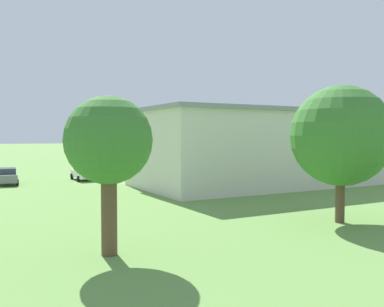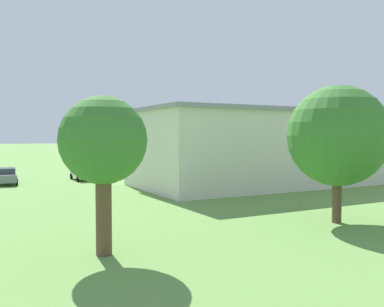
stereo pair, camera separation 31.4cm
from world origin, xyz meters
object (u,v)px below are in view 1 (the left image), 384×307
Objects in this scene: person_beside_truck at (123,170)px; tree_behind_hangar_left at (109,142)px; hangar at (275,147)px; biplane at (170,149)px; car_white at (83,172)px; person_by_parked_cars at (287,163)px; person_near_hangar_door at (98,169)px; person_at_fence_line at (222,165)px; car_grey at (8,176)px; tree_behind_hangar_right at (341,136)px.

tree_behind_hangar_left is at bearing 70.97° from person_beside_truck.
hangar is 27.20m from biplane.
car_white reaches higher than person_beside_truck.
tree_behind_hangar_left reaches higher than biplane.
car_white is (17.14, 15.04, -1.86)m from biplane.
biplane is at bearing -138.74° from car_white.
hangar reaches higher than tree_behind_hangar_left.
person_near_hangar_door is (27.81, -1.92, -0.01)m from person_by_parked_cars.
tree_behind_hangar_left is at bearing 41.75° from person_by_parked_cars.
person_at_fence_line reaches higher than person_near_hangar_door.
person_by_parked_cars is at bearing -179.49° from person_beside_truck.
person_beside_truck is at bearing -165.89° from car_grey.
person_beside_truck is at bearing 46.75° from biplane.
tree_behind_hangar_left is at bearing 1.72° from tree_behind_hangar_right.
tree_behind_hangar_left is at bearing 75.98° from person_near_hangar_door.
person_by_parked_cars is 27.88m from person_near_hangar_door.
car_grey is (24.38, -11.35, -2.83)m from hangar.
car_white is 30.61m from tree_behind_hangar_right.
car_grey is 11.81m from person_near_hangar_door.
hangar reaches higher than person_near_hangar_door.
person_by_parked_cars is 0.22× the size of tree_behind_hangar_right.
tree_behind_hangar_left is (-1.90, 28.99, 3.76)m from car_grey.
car_grey reaches higher than car_white.
car_grey is (7.69, 0.78, 0.02)m from car_white.
tree_behind_hangar_right reaches higher than tree_behind_hangar_left.
car_white is 2.74× the size of person_at_fence_line.
person_near_hangar_door is at bearing -81.98° from tree_behind_hangar_right.
person_near_hangar_door is 0.98× the size of person_at_fence_line.
person_by_parked_cars reaches higher than car_white.
person_beside_truck is at bearing 139.76° from person_near_hangar_door.
car_grey is (24.83, 15.83, -1.84)m from biplane.
hangar is 17.34× the size of person_near_hangar_door.
person_near_hangar_door reaches higher than car_white.
person_near_hangar_door is at bearing -3.95° from person_by_parked_cars.
tree_behind_hangar_left is (22.94, 44.82, 1.92)m from biplane.
person_beside_truck is 32.20m from tree_behind_hangar_right.
tree_behind_hangar_left is at bearing 62.90° from biplane.
tree_behind_hangar_right is (23.02, 32.09, 4.03)m from person_by_parked_cars.
person_beside_truck is at bearing -154.98° from car_white.
car_white is at bearing -36.03° from hangar.
person_beside_truck is (11.81, 12.55, -1.91)m from biplane.
person_by_parked_cars is at bearing 176.05° from person_near_hangar_door.
person_near_hangar_door is 0.25× the size of tree_behind_hangar_left.
person_by_parked_cars is at bearing -174.93° from car_white.
person_at_fence_line is at bearing -127.53° from tree_behind_hangar_left.
tree_behind_hangar_right is at bearing -178.28° from tree_behind_hangar_left.
biplane is 29.51m from car_grey.
person_by_parked_cars is 1.01× the size of person_near_hangar_door.
person_by_parked_cars is at bearing 173.96° from person_at_fence_line.
person_by_parked_cars is 48.94m from tree_behind_hangar_left.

